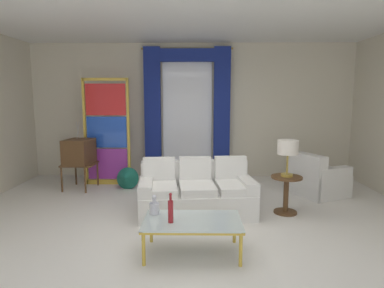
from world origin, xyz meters
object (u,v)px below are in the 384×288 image
(bottle_blue_decanter, at_px, (171,210))
(couch_white_long, at_px, (196,193))
(table_lamp_brass, at_px, (288,149))
(stained_glass_divider, at_px, (107,134))
(armchair_white, at_px, (317,180))
(peacock_figurine, at_px, (127,179))
(bottle_crystal_tall, at_px, (154,207))
(round_side_table, at_px, (286,191))
(vintage_tv, at_px, (79,153))
(coffee_table, at_px, (192,223))

(bottle_blue_decanter, bearing_deg, couch_white_long, 79.17)
(table_lamp_brass, bearing_deg, stained_glass_divider, 152.54)
(armchair_white, bearing_deg, bottle_blue_decanter, -136.04)
(peacock_figurine, relative_size, table_lamp_brass, 1.05)
(bottle_crystal_tall, bearing_deg, peacock_figurine, 109.47)
(bottle_blue_decanter, relative_size, round_side_table, 0.58)
(bottle_blue_decanter, relative_size, bottle_crystal_tall, 1.46)
(bottle_crystal_tall, bearing_deg, stained_glass_divider, 115.02)
(stained_glass_divider, height_order, peacock_figurine, stained_glass_divider)
(peacock_figurine, height_order, table_lamp_brass, table_lamp_brass)
(couch_white_long, relative_size, round_side_table, 3.09)
(armchair_white, bearing_deg, table_lamp_brass, -130.44)
(couch_white_long, xyz_separation_m, bottle_crystal_tall, (-0.50, -1.21, 0.19))
(vintage_tv, xyz_separation_m, table_lamp_brass, (3.73, -1.34, 0.30))
(couch_white_long, xyz_separation_m, vintage_tv, (-2.32, 1.32, 0.42))
(armchair_white, xyz_separation_m, peacock_figurine, (-3.62, 0.30, -0.07))
(bottle_blue_decanter, bearing_deg, bottle_crystal_tall, 128.83)
(bottle_blue_decanter, xyz_separation_m, bottle_crystal_tall, (-0.22, 0.27, -0.06))
(vintage_tv, relative_size, peacock_figurine, 2.24)
(bottle_crystal_tall, xyz_separation_m, peacock_figurine, (-0.87, 2.47, -0.27))
(bottle_blue_decanter, height_order, bottle_crystal_tall, bottle_blue_decanter)
(bottle_crystal_tall, bearing_deg, bottle_blue_decanter, -51.17)
(armchair_white, bearing_deg, vintage_tv, 175.41)
(bottle_crystal_tall, distance_m, stained_glass_divider, 3.23)
(peacock_figurine, bearing_deg, vintage_tv, 175.98)
(round_side_table, distance_m, table_lamp_brass, 0.67)
(bottle_blue_decanter, distance_m, round_side_table, 2.25)
(vintage_tv, bearing_deg, bottle_crystal_tall, -54.39)
(couch_white_long, bearing_deg, armchair_white, 23.02)
(couch_white_long, xyz_separation_m, peacock_figurine, (-1.38, 1.25, -0.08))
(coffee_table, relative_size, stained_glass_divider, 0.51)
(table_lamp_brass, bearing_deg, vintage_tv, 160.18)
(bottle_blue_decanter, xyz_separation_m, stained_glass_divider, (-1.56, 3.16, 0.51))
(coffee_table, relative_size, armchair_white, 1.05)
(armchair_white, distance_m, stained_glass_divider, 4.23)
(coffee_table, bearing_deg, table_lamp_brass, 43.39)
(couch_white_long, height_order, bottle_crystal_tall, couch_white_long)
(bottle_crystal_tall, xyz_separation_m, vintage_tv, (-1.81, 2.53, 0.24))
(round_side_table, bearing_deg, stained_glass_divider, 152.54)
(armchair_white, height_order, stained_glass_divider, stained_glass_divider)
(bottle_crystal_tall, xyz_separation_m, stained_glass_divider, (-1.34, 2.88, 0.57))
(coffee_table, xyz_separation_m, stained_glass_divider, (-1.81, 3.07, 0.68))
(vintage_tv, xyz_separation_m, armchair_white, (4.56, -0.37, -0.44))
(armchair_white, xyz_separation_m, table_lamp_brass, (-0.83, -0.98, 0.74))
(bottle_crystal_tall, relative_size, peacock_figurine, 0.39)
(coffee_table, bearing_deg, round_side_table, 43.39)
(vintage_tv, bearing_deg, armchair_white, -4.59)
(round_side_table, bearing_deg, bottle_crystal_tall, -148.21)
(coffee_table, distance_m, round_side_table, 2.00)
(couch_white_long, height_order, vintage_tv, vintage_tv)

